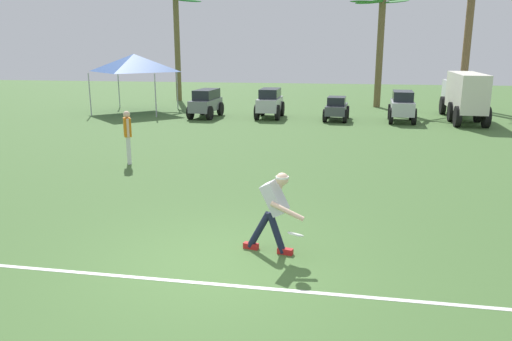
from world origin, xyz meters
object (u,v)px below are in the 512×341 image
parked_car_slot_b (270,102)px  event_tent (134,63)px  teammate_near_sideline (128,132)px  palm_tree_left_of_centre (380,42)px  palm_tree_far_left (177,37)px  palm_tree_right_of_centre (468,33)px  frisbee_thrower (274,208)px  palm_tree_far_right (468,30)px  parked_car_slot_a (206,102)px  frisbee_in_flight (296,234)px  parked_car_slot_d (402,106)px  box_truck (464,94)px  parked_car_slot_c (337,108)px

parked_car_slot_b → event_tent: size_ratio=0.66×
teammate_near_sideline → palm_tree_left_of_centre: (8.26, 15.64, 2.67)m
palm_tree_far_left → palm_tree_right_of_centre: size_ratio=0.92×
parked_car_slot_b → palm_tree_left_of_centre: palm_tree_left_of_centre is taller
palm_tree_right_of_centre → palm_tree_left_of_centre: bearing=178.8°
frisbee_thrower → palm_tree_far_right: bearing=70.3°
palm_tree_far_left → event_tent: (-0.54, -5.70, -1.37)m
palm_tree_left_of_centre → parked_car_slot_a: bearing=-146.6°
palm_tree_far_left → frisbee_thrower: bearing=-68.8°
frisbee_in_flight → parked_car_slot_a: 17.10m
frisbee_in_flight → parked_car_slot_a: size_ratio=0.14×
frisbee_thrower → palm_tree_far_right: size_ratio=0.20×
palm_tree_right_of_centre → palm_tree_far_right: bearing=78.5°
palm_tree_far_left → palm_tree_left_of_centre: (12.13, -1.47, -0.29)m
parked_car_slot_d → palm_tree_far_right: size_ratio=0.34×
palm_tree_far_right → event_tent: palm_tree_far_right is taller
frisbee_thrower → parked_car_slot_a: 16.70m
frisbee_thrower → palm_tree_far_left: 24.78m
palm_tree_far_left → event_tent: palm_tree_far_left is taller
palm_tree_far_right → palm_tree_right_of_centre: bearing=-101.5°
frisbee_thrower → box_truck: (6.80, 16.78, 0.44)m
parked_car_slot_c → parked_car_slot_d: parked_car_slot_d is taller
parked_car_slot_c → event_tent: event_tent is taller
frisbee_thrower → palm_tree_right_of_centre: 22.97m
parked_car_slot_a → event_tent: event_tent is taller
parked_car_slot_a → palm_tree_left_of_centre: bearing=33.4°
teammate_near_sideline → box_truck: bearing=42.8°
parked_car_slot_b → teammate_near_sideline: bearing=-105.3°
frisbee_in_flight → box_truck: bearing=69.4°
palm_tree_left_of_centre → teammate_near_sideline: bearing=-117.8°
parked_car_slot_d → box_truck: size_ratio=0.40×
teammate_near_sideline → event_tent: bearing=111.1°
frisbee_thrower → event_tent: size_ratio=0.39×
box_truck → palm_tree_right_of_centre: palm_tree_right_of_centre is taller
teammate_near_sideline → parked_car_slot_d: bearing=48.0°
palm_tree_left_of_centre → event_tent: (-12.67, -4.23, -1.07)m
teammate_near_sideline → event_tent: (-4.41, 11.41, 1.60)m
parked_car_slot_a → palm_tree_far_right: (13.32, 6.54, 3.52)m
box_truck → palm_tree_left_of_centre: (-3.57, 4.67, 2.38)m
parked_car_slot_c → palm_tree_far_left: size_ratio=0.34×
palm_tree_far_left → frisbee_in_flight: bearing=-68.2°
parked_car_slot_c → parked_car_slot_d: 2.96m
parked_car_slot_a → palm_tree_far_left: 8.56m
palm_tree_left_of_centre → palm_tree_far_right: 4.91m
parked_car_slot_b → palm_tree_left_of_centre: (5.44, 5.33, 2.87)m
teammate_near_sideline → parked_car_slot_b: 10.69m
palm_tree_far_right → event_tent: (-17.45, -5.16, -1.70)m
parked_car_slot_b → parked_car_slot_d: size_ratio=0.99×
frisbee_thrower → palm_tree_right_of_centre: bearing=69.9°
parked_car_slot_c → palm_tree_far_right: bearing=43.0°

